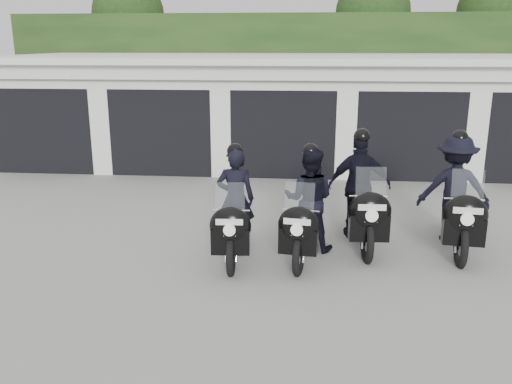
# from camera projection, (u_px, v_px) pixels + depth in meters

# --- Properties ---
(ground) EXTENTS (80.00, 80.00, 0.00)m
(ground) POSITION_uv_depth(u_px,v_px,m) (267.00, 262.00, 8.48)
(ground) COLOR gray
(ground) RESTS_ON ground
(garage_block) EXTENTS (16.40, 6.80, 2.96)m
(garage_block) POSITION_uv_depth(u_px,v_px,m) (287.00, 110.00, 15.83)
(garage_block) COLOR white
(garage_block) RESTS_ON ground
(background_vegetation) EXTENTS (20.00, 3.90, 5.80)m
(background_vegetation) POSITION_uv_depth(u_px,v_px,m) (302.00, 58.00, 20.10)
(background_vegetation) COLOR #183212
(background_vegetation) RESTS_ON ground
(police_bike_a) EXTENTS (0.69, 2.11, 1.83)m
(police_bike_a) POSITION_uv_depth(u_px,v_px,m) (234.00, 212.00, 8.60)
(police_bike_a) COLOR black
(police_bike_a) RESTS_ON ground
(police_bike_b) EXTENTS (0.94, 2.11, 1.84)m
(police_bike_b) POSITION_uv_depth(u_px,v_px,m) (307.00, 207.00, 8.67)
(police_bike_b) COLOR black
(police_bike_b) RESTS_ON ground
(police_bike_c) EXTENTS (1.11, 2.29, 1.99)m
(police_bike_c) POSITION_uv_depth(u_px,v_px,m) (361.00, 194.00, 9.21)
(police_bike_c) COLOR black
(police_bike_c) RESTS_ON ground
(police_bike_d) EXTENTS (1.26, 2.29, 1.99)m
(police_bike_d) POSITION_uv_depth(u_px,v_px,m) (456.00, 196.00, 9.03)
(police_bike_d) COLOR black
(police_bike_d) RESTS_ON ground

